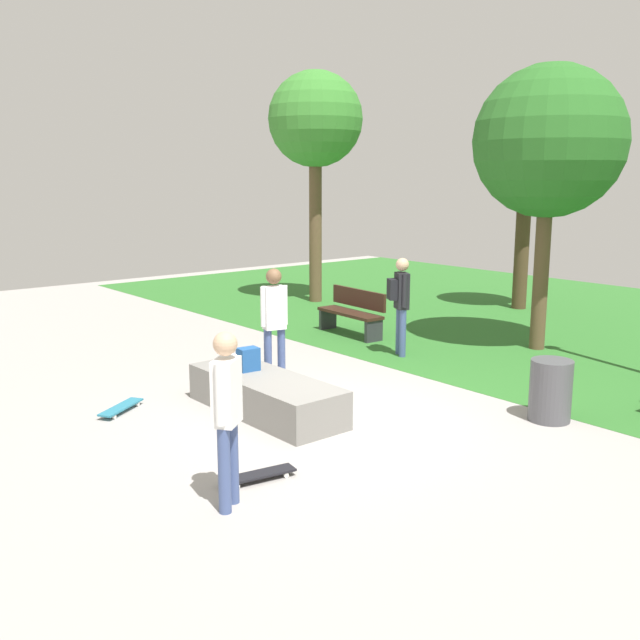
% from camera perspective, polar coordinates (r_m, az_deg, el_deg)
% --- Properties ---
extents(ground_plane, '(28.00, 28.00, 0.00)m').
position_cam_1_polar(ground_plane, '(9.41, 0.86, -8.00)').
color(ground_plane, '#9E9993').
extents(grass_lawn, '(26.60, 11.55, 0.01)m').
position_cam_1_polar(grass_lawn, '(15.86, 24.03, -0.97)').
color(grass_lawn, '#2D6B28').
rests_on(grass_lawn, ground_plane).
extents(concrete_ledge, '(2.48, 0.90, 0.50)m').
position_cam_1_polar(concrete_ledge, '(9.64, -4.35, -5.98)').
color(concrete_ledge, gray).
rests_on(concrete_ledge, ground_plane).
extents(backpack_on_ledge, '(0.22, 0.30, 0.32)m').
position_cam_1_polar(backpack_on_ledge, '(9.86, -5.74, -3.13)').
color(backpack_on_ledge, '#1E4C8C').
rests_on(backpack_on_ledge, concrete_ledge).
extents(skater_performing_trick, '(0.35, 0.38, 1.73)m').
position_cam_1_polar(skater_performing_trick, '(6.78, -7.43, -6.84)').
color(skater_performing_trick, '#3F5184').
rests_on(skater_performing_trick, ground_plane).
extents(skater_watching, '(0.27, 0.42, 1.78)m').
position_cam_1_polar(skater_watching, '(10.75, -3.67, 0.25)').
color(skater_watching, '#3F5184').
rests_on(skater_watching, ground_plane).
extents(skateboard_by_ledge, '(0.59, 0.78, 0.08)m').
position_cam_1_polar(skateboard_by_ledge, '(10.08, -15.57, -6.72)').
color(skateboard_by_ledge, teal).
rests_on(skateboard_by_ledge, ground_plane).
extents(skateboard_spare, '(0.33, 0.82, 0.08)m').
position_cam_1_polar(skateboard_spare, '(7.66, -4.91, -12.18)').
color(skateboard_spare, black).
rests_on(skateboard_spare, ground_plane).
extents(park_bench_center_lawn, '(1.63, 0.57, 0.91)m').
position_cam_1_polar(park_bench_center_lawn, '(14.29, 2.62, 0.71)').
color(park_bench_center_lawn, '#331E14').
rests_on(park_bench_center_lawn, ground_plane).
extents(tree_tall_oak, '(2.31, 2.31, 5.64)m').
position_cam_1_polar(tree_tall_oak, '(18.01, -0.37, 15.47)').
color(tree_tall_oak, brown).
rests_on(tree_tall_oak, grass_lawn).
extents(tree_young_birch, '(2.66, 2.66, 5.05)m').
position_cam_1_polar(tree_young_birch, '(13.47, 17.78, 13.29)').
color(tree_young_birch, brown).
rests_on(tree_young_birch, grass_lawn).
extents(tree_broad_elm, '(1.88, 1.88, 4.24)m').
position_cam_1_polar(tree_broad_elm, '(17.62, 16.09, 11.21)').
color(tree_broad_elm, '#4C3823').
rests_on(tree_broad_elm, grass_lawn).
extents(trash_bin, '(0.54, 0.54, 0.81)m').
position_cam_1_polar(trash_bin, '(9.76, 17.89, -5.36)').
color(trash_bin, '#4C4C51').
rests_on(trash_bin, ground_plane).
extents(pedestrian_with_backpack, '(0.43, 0.44, 1.74)m').
position_cam_1_polar(pedestrian_with_backpack, '(12.58, 6.42, 1.80)').
color(pedestrian_with_backpack, '#3F5184').
rests_on(pedestrian_with_backpack, ground_plane).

